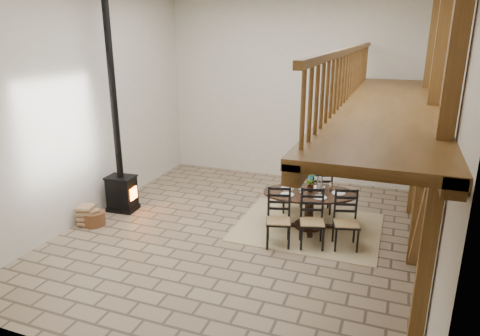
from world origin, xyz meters
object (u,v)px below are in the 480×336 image
at_px(wood_stove, 119,165).
at_px(dining_table, 309,211).
at_px(log_basket, 94,218).
at_px(log_stack, 87,215).

bearing_deg(wood_stove, dining_table, 2.03).
xyz_separation_m(dining_table, log_basket, (-4.44, -1.41, -0.27)).
bearing_deg(wood_stove, log_stack, -107.48).
height_order(dining_table, log_stack, dining_table).
xyz_separation_m(dining_table, wood_stove, (-4.35, -0.48, 0.69)).
relative_size(wood_stove, log_stack, 10.88).
bearing_deg(log_stack, wood_stove, 76.80).
distance_m(wood_stove, log_stack, 1.35).
bearing_deg(log_basket, log_stack, -157.80).
bearing_deg(log_stack, log_basket, 22.20).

